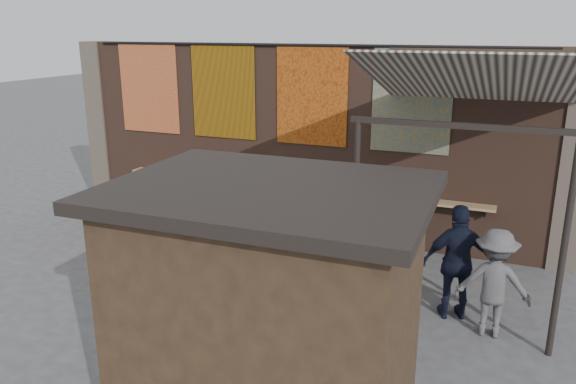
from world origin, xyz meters
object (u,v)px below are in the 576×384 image
(shopper_tan, at_px, (348,241))
(shelf_box, at_px, (280,179))
(scooter_stool_5, at_px, (285,222))
(diner_right, at_px, (184,204))
(scooter_stool_7, at_px, (342,231))
(market_stall, at_px, (271,334))
(scooter_stool_4, at_px, (260,221))
(shopper_grey, at_px, (494,283))
(scooter_stool_3, at_px, (234,218))
(shopper_navy, at_px, (458,262))
(scooter_stool_2, at_px, (212,214))
(scooter_stool_6, at_px, (312,229))
(scooter_stool_0, at_px, (168,207))
(diner_left, at_px, (177,195))
(scooter_stool_1, at_px, (190,209))

(shopper_tan, bearing_deg, shelf_box, 103.59)
(shelf_box, bearing_deg, scooter_stool_5, -50.61)
(diner_right, relative_size, shopper_tan, 0.96)
(scooter_stool_7, height_order, shopper_tan, shopper_tan)
(shopper_tan, bearing_deg, market_stall, -119.58)
(scooter_stool_4, distance_m, shopper_grey, 5.32)
(shelf_box, bearing_deg, scooter_stool_4, -138.55)
(scooter_stool_3, relative_size, scooter_stool_5, 0.87)
(shopper_tan, bearing_deg, scooter_stool_5, 105.18)
(diner_right, xyz_separation_m, shopper_navy, (5.70, -1.39, 0.15))
(scooter_stool_2, relative_size, scooter_stool_6, 1.10)
(diner_right, distance_m, shopper_navy, 5.87)
(scooter_stool_0, height_order, scooter_stool_7, scooter_stool_0)
(scooter_stool_0, height_order, shopper_tan, shopper_tan)
(scooter_stool_3, bearing_deg, market_stall, -59.33)
(shopper_tan, bearing_deg, scooter_stool_6, 93.23)
(shopper_grey, xyz_separation_m, shopper_tan, (-2.41, 0.86, -0.02))
(diner_left, bearing_deg, scooter_stool_1, 85.03)
(shelf_box, distance_m, scooter_stool_0, 2.81)
(scooter_stool_5, relative_size, scooter_stool_6, 1.23)
(scooter_stool_0, distance_m, scooter_stool_6, 3.49)
(scooter_stool_1, bearing_deg, diner_left, -97.71)
(shelf_box, height_order, scooter_stool_6, shelf_box)
(scooter_stool_6, bearing_deg, shopper_grey, -33.22)
(scooter_stool_5, bearing_deg, scooter_stool_0, 179.27)
(scooter_stool_3, xyz_separation_m, market_stall, (3.37, -5.69, 1.05))
(scooter_stool_5, relative_size, diner_left, 0.51)
(market_stall, bearing_deg, scooter_stool_1, 127.44)
(scooter_stool_1, height_order, diner_left, diner_left)
(scooter_stool_6, xyz_separation_m, diner_right, (-2.64, -0.64, 0.42))
(scooter_stool_1, distance_m, scooter_stool_5, 2.31)
(scooter_stool_6, relative_size, shopper_grey, 0.44)
(shelf_box, xyz_separation_m, shopper_tan, (2.02, -1.76, -0.45))
(scooter_stool_2, height_order, market_stall, market_stall)
(diner_right, distance_m, shopper_tan, 3.93)
(scooter_stool_0, bearing_deg, scooter_stool_3, -2.32)
(market_stall, bearing_deg, diner_left, 129.79)
(shopper_navy, xyz_separation_m, market_stall, (-1.44, -3.73, 0.51))
(scooter_stool_3, relative_size, shopper_tan, 0.48)
(scooter_stool_3, height_order, shopper_navy, shopper_navy)
(scooter_stool_5, height_order, diner_right, diner_right)
(scooter_stool_3, relative_size, diner_left, 0.45)
(scooter_stool_0, height_order, scooter_stool_1, scooter_stool_1)
(scooter_stool_4, height_order, market_stall, market_stall)
(scooter_stool_3, bearing_deg, scooter_stool_6, 2.27)
(scooter_stool_0, relative_size, scooter_stool_2, 1.05)
(scooter_stool_2, relative_size, scooter_stool_4, 1.05)
(scooter_stool_5, relative_size, shopper_grey, 0.54)
(shelf_box, distance_m, market_stall, 6.50)
(scooter_stool_5, relative_size, shopper_tan, 0.55)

